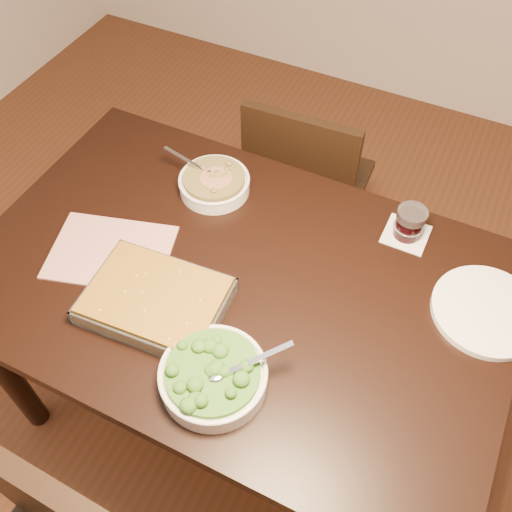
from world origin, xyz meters
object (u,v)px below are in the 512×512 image
at_px(dinner_plate, 487,311).
at_px(chair_far, 305,183).
at_px(stew_bowl, 214,183).
at_px(table, 238,300).
at_px(wine_tumbler, 410,222).
at_px(baking_dish, 156,301).
at_px(broccoli_bowl, 213,376).

xyz_separation_m(dinner_plate, chair_far, (-0.67, 0.49, -0.29)).
bearing_deg(chair_far, stew_bowl, 69.01).
height_order(table, wine_tumbler, wine_tumbler).
bearing_deg(wine_tumbler, dinner_plate, -32.48).
relative_size(table, stew_bowl, 6.08).
distance_m(stew_bowl, wine_tumbler, 0.56).
relative_size(baking_dish, wine_tumbler, 3.89).
height_order(broccoli_bowl, chair_far, broccoli_bowl).
relative_size(broccoli_bowl, baking_dish, 0.69).
height_order(wine_tumbler, chair_far, wine_tumbler).
bearing_deg(table, wine_tumbler, 44.07).
bearing_deg(stew_bowl, wine_tumbler, 8.07).
bearing_deg(dinner_plate, stew_bowl, 174.23).
height_order(stew_bowl, wine_tumbler, wine_tumbler).
bearing_deg(baking_dish, stew_bowl, 95.18).
height_order(broccoli_bowl, baking_dish, broccoli_bowl).
bearing_deg(wine_tumbler, stew_bowl, -171.93).
bearing_deg(table, baking_dish, -130.05).
distance_m(broccoli_bowl, dinner_plate, 0.69).
bearing_deg(baking_dish, dinner_plate, 20.83).
height_order(broccoli_bowl, dinner_plate, broccoli_bowl).
height_order(dinner_plate, chair_far, chair_far).
bearing_deg(baking_dish, broccoli_bowl, -31.46).
xyz_separation_m(stew_bowl, broccoli_bowl, (0.29, -0.54, 0.00)).
xyz_separation_m(baking_dish, wine_tumbler, (0.49, 0.50, 0.02)).
xyz_separation_m(table, stew_bowl, (-0.21, 0.26, 0.12)).
distance_m(table, broccoli_bowl, 0.32).
height_order(stew_bowl, broccoli_bowl, broccoli_bowl).
bearing_deg(broccoli_bowl, stew_bowl, 118.49).
bearing_deg(stew_bowl, chair_far, 71.97).
height_order(broccoli_bowl, wine_tumbler, same).
bearing_deg(stew_bowl, broccoli_bowl, -61.51).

